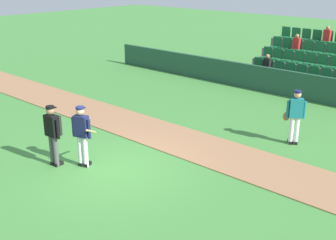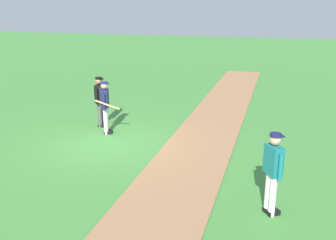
% 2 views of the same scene
% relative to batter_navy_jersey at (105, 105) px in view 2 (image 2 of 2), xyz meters
% --- Properties ---
extents(ground_plane, '(80.00, 80.00, 0.00)m').
position_rel_batter_navy_jersey_xyz_m(ground_plane, '(0.74, 0.43, -0.97)').
color(ground_plane, '#42843A').
extents(infield_dirt_path, '(28.00, 2.07, 0.03)m').
position_rel_batter_navy_jersey_xyz_m(infield_dirt_path, '(0.74, 3.22, -0.95)').
color(infield_dirt_path, '#9E704C').
rests_on(infield_dirt_path, ground).
extents(batter_navy_jersey, '(0.74, 0.68, 1.76)m').
position_rel_batter_navy_jersey_xyz_m(batter_navy_jersey, '(0.00, 0.00, 0.00)').
color(batter_navy_jersey, white).
rests_on(batter_navy_jersey, ground).
extents(umpire_home_plate, '(0.59, 0.33, 1.76)m').
position_rel_batter_navy_jersey_xyz_m(umpire_home_plate, '(-0.64, -0.50, 0.03)').
color(umpire_home_plate, '#4C4C4C').
rests_on(umpire_home_plate, ground).
extents(runner_teal_jersey, '(0.61, 0.46, 1.76)m').
position_rel_batter_navy_jersey_xyz_m(runner_teal_jersey, '(3.62, 5.40, -0.01)').
color(runner_teal_jersey, white).
rests_on(runner_teal_jersey, ground).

